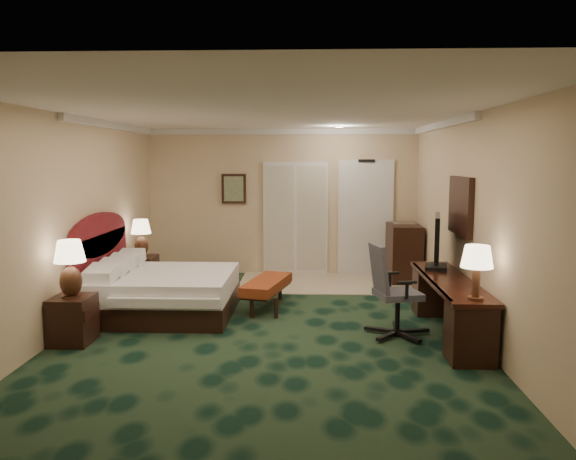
{
  "coord_description": "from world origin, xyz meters",
  "views": [
    {
      "loc": [
        0.51,
        -6.69,
        2.15
      ],
      "look_at": [
        0.23,
        0.6,
        1.22
      ],
      "focal_mm": 35.0,
      "sensor_mm": 36.0,
      "label": 1
    }
  ],
  "objects_px": {
    "bed": "(166,294)",
    "lamp_far": "(141,238)",
    "desk_chair": "(398,290)",
    "minibar": "(404,253)",
    "nightstand_near": "(73,320)",
    "bed_bench": "(267,294)",
    "lamp_near": "(70,269)",
    "desk": "(448,307)",
    "nightstand_far": "(143,272)",
    "tv": "(437,242)"
  },
  "relations": [
    {
      "from": "bed",
      "to": "lamp_far",
      "type": "height_order",
      "value": "lamp_far"
    },
    {
      "from": "desk_chair",
      "to": "bed",
      "type": "bearing_deg",
      "value": 151.71
    },
    {
      "from": "lamp_far",
      "to": "minibar",
      "type": "bearing_deg",
      "value": 11.12
    },
    {
      "from": "nightstand_near",
      "to": "desk_chair",
      "type": "xyz_separation_m",
      "value": [
        3.85,
        0.42,
        0.29
      ]
    },
    {
      "from": "nightstand_near",
      "to": "bed_bench",
      "type": "distance_m",
      "value": 2.71
    },
    {
      "from": "lamp_near",
      "to": "bed",
      "type": "bearing_deg",
      "value": 59.63
    },
    {
      "from": "desk",
      "to": "minibar",
      "type": "height_order",
      "value": "minibar"
    },
    {
      "from": "nightstand_far",
      "to": "desk",
      "type": "height_order",
      "value": "desk"
    },
    {
      "from": "minibar",
      "to": "bed_bench",
      "type": "bearing_deg",
      "value": -139.39
    },
    {
      "from": "nightstand_near",
      "to": "tv",
      "type": "bearing_deg",
      "value": 14.41
    },
    {
      "from": "bed",
      "to": "lamp_far",
      "type": "bearing_deg",
      "value": 117.66
    },
    {
      "from": "lamp_near",
      "to": "minibar",
      "type": "relative_size",
      "value": 0.67
    },
    {
      "from": "bed",
      "to": "lamp_near",
      "type": "distance_m",
      "value": 1.62
    },
    {
      "from": "bed_bench",
      "to": "lamp_near",
      "type": "bearing_deg",
      "value": -128.31
    },
    {
      "from": "nightstand_near",
      "to": "lamp_near",
      "type": "xyz_separation_m",
      "value": [
        0.02,
        -0.05,
        0.61
      ]
    },
    {
      "from": "desk",
      "to": "bed",
      "type": "bearing_deg",
      "value": 168.29
    },
    {
      "from": "lamp_near",
      "to": "bed_bench",
      "type": "relative_size",
      "value": 0.54
    },
    {
      "from": "nightstand_far",
      "to": "lamp_near",
      "type": "distance_m",
      "value": 2.89
    },
    {
      "from": "bed",
      "to": "nightstand_far",
      "type": "distance_m",
      "value": 1.71
    },
    {
      "from": "desk_chair",
      "to": "nightstand_near",
      "type": "bearing_deg",
      "value": 173.17
    },
    {
      "from": "bed_bench",
      "to": "tv",
      "type": "height_order",
      "value": "tv"
    },
    {
      "from": "desk_chair",
      "to": "lamp_near",
      "type": "bearing_deg",
      "value": 173.87
    },
    {
      "from": "bed_bench",
      "to": "desk",
      "type": "xyz_separation_m",
      "value": [
        2.32,
        -1.16,
        0.14
      ]
    },
    {
      "from": "tv",
      "to": "desk_chair",
      "type": "relative_size",
      "value": 0.82
    },
    {
      "from": "desk_chair",
      "to": "lamp_far",
      "type": "bearing_deg",
      "value": 135.89
    },
    {
      "from": "nightstand_far",
      "to": "desk_chair",
      "type": "xyz_separation_m",
      "value": [
        3.85,
        -2.36,
        0.29
      ]
    },
    {
      "from": "bed",
      "to": "lamp_far",
      "type": "xyz_separation_m",
      "value": [
        -0.78,
        1.48,
        0.57
      ]
    },
    {
      "from": "nightstand_far",
      "to": "desk",
      "type": "relative_size",
      "value": 0.23
    },
    {
      "from": "desk",
      "to": "desk_chair",
      "type": "height_order",
      "value": "desk_chair"
    },
    {
      "from": "desk",
      "to": "desk_chair",
      "type": "xyz_separation_m",
      "value": [
        -0.63,
        -0.07,
        0.22
      ]
    },
    {
      "from": "tv",
      "to": "desk_chair",
      "type": "distance_m",
      "value": 1.07
    },
    {
      "from": "tv",
      "to": "desk_chair",
      "type": "bearing_deg",
      "value": -117.43
    },
    {
      "from": "nightstand_far",
      "to": "lamp_far",
      "type": "relative_size",
      "value": 0.89
    },
    {
      "from": "nightstand_far",
      "to": "desk_chair",
      "type": "bearing_deg",
      "value": -31.55
    },
    {
      "from": "lamp_near",
      "to": "minibar",
      "type": "distance_m",
      "value": 5.75
    },
    {
      "from": "lamp_near",
      "to": "lamp_far",
      "type": "height_order",
      "value": "lamp_near"
    },
    {
      "from": "bed_bench",
      "to": "nightstand_near",
      "type": "bearing_deg",
      "value": -129.33
    },
    {
      "from": "bed",
      "to": "bed_bench",
      "type": "bearing_deg",
      "value": 15.87
    },
    {
      "from": "desk_chair",
      "to": "nightstand_far",
      "type": "bearing_deg",
      "value": 135.46
    },
    {
      "from": "nightstand_near",
      "to": "bed_bench",
      "type": "bearing_deg",
      "value": 37.35
    },
    {
      "from": "desk",
      "to": "tv",
      "type": "distance_m",
      "value": 0.97
    },
    {
      "from": "lamp_far",
      "to": "minibar",
      "type": "xyz_separation_m",
      "value": [
        4.44,
        0.87,
        -0.36
      ]
    },
    {
      "from": "bed",
      "to": "minibar",
      "type": "height_order",
      "value": "minibar"
    },
    {
      "from": "nightstand_near",
      "to": "tv",
      "type": "height_order",
      "value": "tv"
    },
    {
      "from": "nightstand_far",
      "to": "desk",
      "type": "xyz_separation_m",
      "value": [
        4.48,
        -2.29,
        0.07
      ]
    },
    {
      "from": "nightstand_near",
      "to": "lamp_far",
      "type": "distance_m",
      "value": 2.8
    },
    {
      "from": "minibar",
      "to": "nightstand_far",
      "type": "bearing_deg",
      "value": -169.43
    },
    {
      "from": "lamp_near",
      "to": "minibar",
      "type": "bearing_deg",
      "value": 39.54
    },
    {
      "from": "desk",
      "to": "desk_chair",
      "type": "distance_m",
      "value": 0.67
    },
    {
      "from": "tv",
      "to": "nightstand_near",
      "type": "bearing_deg",
      "value": -152.96
    }
  ]
}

